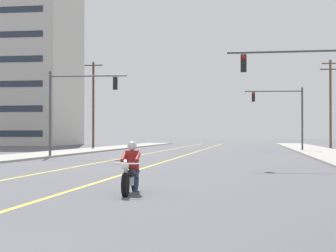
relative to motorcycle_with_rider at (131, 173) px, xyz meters
name	(u,v)px	position (x,y,z in m)	size (l,w,h in m)	color
lane_stripe_center	(193,153)	(-1.93, 35.49, -0.58)	(0.16, 100.00, 0.01)	yellow
lane_stripe_left	(153,153)	(-5.57, 35.49, -0.58)	(0.16, 100.00, 0.01)	yellow
sidewalk_kerb_right	(333,155)	(9.56, 30.49, -0.52)	(4.40, 110.00, 0.14)	#9E998E
sidewalk_kerb_left	(56,153)	(-12.93, 30.49, -0.52)	(4.40, 110.00, 0.14)	#9E998E
motorcycle_with_rider	(131,173)	(0.00, 0.00, 0.00)	(0.70, 2.19, 1.46)	black
traffic_signal_near_right	(306,85)	(6.05, 13.93, 3.56)	(5.76, 0.37, 6.20)	#47474C
traffic_signal_near_left	(73,100)	(-9.44, 24.18, 3.56)	(5.67, 0.64, 6.20)	#47474C
traffic_signal_mid_right	(285,109)	(6.48, 41.14, 3.56)	(5.60, 0.59, 6.20)	#47474C
utility_pole_right_far	(330,101)	(11.99, 50.74, 4.78)	(2.28, 0.26, 10.01)	brown
utility_pole_left_far	(93,103)	(-15.82, 52.15, 4.86)	(2.20, 0.26, 10.46)	#4C3828
apartment_building_far_left_block	(11,42)	(-34.15, 69.69, 15.56)	(19.60, 15.35, 32.29)	beige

